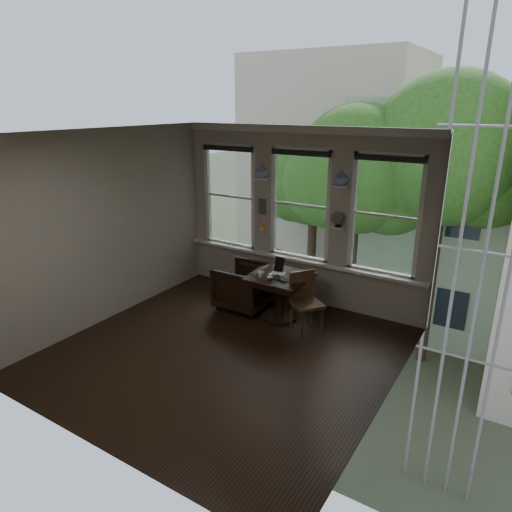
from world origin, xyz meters
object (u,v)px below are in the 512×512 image
Objects in this scene: side_chair_right at (307,304)px; armchair_left at (244,286)px; laptop at (278,279)px; table at (280,297)px; mug at (261,274)px.

armchair_left is at bearing 116.49° from side_chair_right.
laptop is (0.80, -0.23, 0.38)m from armchair_left.
table is at bearing 109.85° from side_chair_right.
side_chair_right reaches higher than table.
mug is (0.51, -0.28, 0.41)m from armchair_left.
table is 1.06× the size of armchair_left.
laptop is (0.06, -0.18, 0.39)m from table.
table is 0.59m from side_chair_right.
side_chair_right is 3.01× the size of laptop.
armchair_left reaches higher than table.
armchair_left is 2.77× the size of laptop.
laptop is 3.02× the size of mug.
table is 0.43m from laptop.
side_chair_right is (1.30, -0.22, 0.08)m from armchair_left.
table is at bearing 129.13° from laptop.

